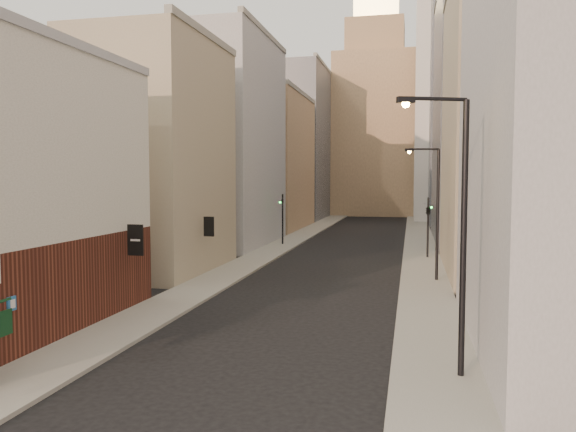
% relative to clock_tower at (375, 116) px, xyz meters
% --- Properties ---
extents(sidewalk_left, '(3.00, 140.00, 0.15)m').
position_rel_clock_tower_xyz_m(sidewalk_left, '(-5.50, -37.00, -17.56)').
color(sidewalk_left, gray).
rests_on(sidewalk_left, ground).
extents(sidewalk_right, '(3.00, 140.00, 0.15)m').
position_rel_clock_tower_xyz_m(sidewalk_right, '(7.50, -37.00, -17.56)').
color(sidewalk_right, gray).
rests_on(sidewalk_right, ground).
extents(left_bldg_beige, '(8.00, 12.00, 16.00)m').
position_rel_clock_tower_xyz_m(left_bldg_beige, '(-11.00, -66.00, -9.63)').
color(left_bldg_beige, gray).
rests_on(left_bldg_beige, ground).
extents(left_bldg_grey, '(8.00, 16.00, 20.00)m').
position_rel_clock_tower_xyz_m(left_bldg_grey, '(-11.00, -50.00, -7.63)').
color(left_bldg_grey, '#95969A').
rests_on(left_bldg_grey, ground).
extents(left_bldg_tan, '(8.00, 18.00, 17.00)m').
position_rel_clock_tower_xyz_m(left_bldg_tan, '(-11.00, -32.00, -9.13)').
color(left_bldg_tan, '#957656').
rests_on(left_bldg_tan, ground).
extents(left_bldg_wingrid, '(8.00, 20.00, 24.00)m').
position_rel_clock_tower_xyz_m(left_bldg_wingrid, '(-11.00, -12.00, -5.63)').
color(left_bldg_wingrid, gray).
rests_on(left_bldg_wingrid, ground).
extents(right_bldg_beige, '(8.00, 16.00, 20.00)m').
position_rel_clock_tower_xyz_m(right_bldg_beige, '(13.00, -62.00, -7.63)').
color(right_bldg_beige, gray).
rests_on(right_bldg_beige, ground).
extents(right_bldg_wingrid, '(8.00, 20.00, 26.00)m').
position_rel_clock_tower_xyz_m(right_bldg_wingrid, '(13.00, -42.00, -4.63)').
color(right_bldg_wingrid, gray).
rests_on(right_bldg_wingrid, ground).
extents(highrise, '(21.00, 23.00, 51.20)m').
position_rel_clock_tower_xyz_m(highrise, '(19.00, -14.00, 8.02)').
color(highrise, gray).
rests_on(highrise, ground).
extents(clock_tower, '(14.00, 14.00, 44.90)m').
position_rel_clock_tower_xyz_m(clock_tower, '(0.00, 0.00, 0.00)').
color(clock_tower, '#957656').
rests_on(clock_tower, ground).
extents(white_tower, '(8.00, 8.00, 41.50)m').
position_rel_clock_tower_xyz_m(white_tower, '(11.00, -14.00, 0.97)').
color(white_tower, silver).
rests_on(white_tower, ground).
extents(streetlamp_near, '(2.27, 1.04, 9.10)m').
position_rel_clock_tower_xyz_m(streetlamp_near, '(8.04, -83.95, -12.43)').
color(streetlamp_near, black).
rests_on(streetlamp_near, ground).
extents(streetlamp_mid, '(2.16, 0.75, 8.42)m').
position_rel_clock_tower_xyz_m(streetlamp_mid, '(8.02, -66.33, -12.83)').
color(streetlamp_mid, black).
rests_on(streetlamp_mid, ground).
extents(traffic_light_left, '(0.61, 0.57, 5.00)m').
position_rel_clock_tower_xyz_m(traffic_light_left, '(-5.60, -49.55, -14.00)').
color(traffic_light_left, black).
rests_on(traffic_light_left, ground).
extents(traffic_light_right, '(0.69, 0.69, 5.00)m').
position_rel_clock_tower_xyz_m(traffic_light_right, '(7.96, -55.97, -13.87)').
color(traffic_light_right, black).
rests_on(traffic_light_right, ground).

